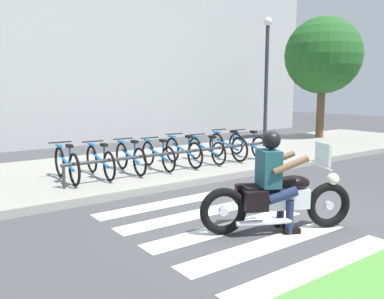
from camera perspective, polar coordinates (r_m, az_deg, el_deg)
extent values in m
plane|color=#424244|center=(6.75, 11.47, -9.16)|extent=(48.00, 48.00, 0.00)
cube|color=gray|center=(10.25, -7.69, -2.51)|extent=(24.00, 4.40, 0.15)
cube|color=white|center=(5.08, 17.52, -15.42)|extent=(2.80, 0.40, 0.01)
cube|color=white|center=(5.55, 10.68, -13.07)|extent=(2.80, 0.40, 0.01)
cube|color=white|center=(6.08, 5.08, -10.97)|extent=(2.80, 0.40, 0.01)
cube|color=white|center=(6.67, 0.48, -9.15)|extent=(2.80, 0.40, 0.01)
cube|color=white|center=(7.30, -3.31, -7.59)|extent=(2.80, 0.40, 0.01)
torus|color=black|center=(6.33, 18.74, -7.44)|extent=(0.66, 0.40, 0.68)
cylinder|color=silver|center=(6.33, 18.74, -7.44)|extent=(0.15, 0.14, 0.12)
torus|color=black|center=(5.73, 4.44, -8.69)|extent=(0.66, 0.40, 0.68)
cylinder|color=silver|center=(5.73, 4.44, -8.69)|extent=(0.15, 0.14, 0.12)
cube|color=silver|center=(5.94, 12.00, -6.80)|extent=(0.92, 0.63, 0.28)
ellipsoid|color=black|center=(5.98, 14.03, -4.61)|extent=(0.59, 0.48, 0.22)
cube|color=black|center=(5.83, 10.04, -5.54)|extent=(0.63, 0.49, 0.10)
cube|color=black|center=(5.99, 7.67, -6.16)|extent=(0.34, 0.25, 0.28)
cube|color=black|center=(5.59, 9.11, -7.28)|extent=(0.34, 0.25, 0.28)
cylinder|color=silver|center=(6.12, 17.69, -2.27)|extent=(0.29, 0.57, 0.03)
sphere|color=white|center=(6.26, 19.31, -3.98)|extent=(0.18, 0.18, 0.18)
cube|color=silver|center=(6.11, 18.04, -0.60)|extent=(0.21, 0.38, 0.32)
cylinder|color=silver|center=(5.77, 10.16, -10.09)|extent=(0.75, 0.41, 0.08)
cube|color=#1E4C59|center=(5.79, 10.77, -2.61)|extent=(0.41, 0.47, 0.52)
sphere|color=black|center=(5.73, 11.16, 1.32)|extent=(0.26, 0.26, 0.26)
cylinder|color=brown|center=(6.06, 12.05, -1.40)|extent=(0.51, 0.30, 0.26)
cylinder|color=brown|center=(5.66, 13.78, -2.15)|extent=(0.51, 0.30, 0.26)
cylinder|color=#1E284C|center=(6.06, 11.44, -5.60)|extent=(0.46, 0.32, 0.24)
cylinder|color=#1E284C|center=(6.20, 12.39, -8.44)|extent=(0.11, 0.11, 0.49)
cube|color=black|center=(6.27, 12.67, -10.19)|extent=(0.26, 0.19, 0.08)
cylinder|color=#1E284C|center=(5.78, 12.65, -6.35)|extent=(0.46, 0.32, 0.24)
cylinder|color=#1E284C|center=(5.92, 13.62, -9.30)|extent=(0.11, 0.11, 0.49)
cube|color=black|center=(6.00, 13.91, -11.12)|extent=(0.26, 0.19, 0.08)
torus|color=black|center=(9.10, -18.20, -1.66)|extent=(0.08, 0.66, 0.65)
torus|color=black|center=(8.15, -16.30, -2.74)|extent=(0.08, 0.66, 0.65)
cylinder|color=blue|center=(8.61, -17.32, -1.73)|extent=(0.10, 0.90, 0.25)
cylinder|color=blue|center=(8.34, -16.89, -0.87)|extent=(0.04, 0.04, 0.40)
cube|color=black|center=(8.31, -16.95, 0.49)|extent=(0.11, 0.20, 0.06)
cylinder|color=black|center=(8.94, -18.16, 0.98)|extent=(0.48, 0.05, 0.03)
cube|color=blue|center=(9.05, -18.31, 0.55)|extent=(0.09, 0.28, 0.04)
torus|color=black|center=(9.36, -13.98, -1.31)|extent=(0.08, 0.62, 0.62)
torus|color=black|center=(8.41, -11.62, -2.33)|extent=(0.08, 0.62, 0.62)
cylinder|color=blue|center=(8.87, -12.88, -1.39)|extent=(0.10, 0.92, 0.25)
cylinder|color=blue|center=(8.61, -12.31, -0.60)|extent=(0.04, 0.04, 0.38)
cube|color=black|center=(8.58, -12.35, 0.65)|extent=(0.11, 0.20, 0.06)
cylinder|color=black|center=(9.20, -13.86, 1.13)|extent=(0.48, 0.05, 0.03)
cube|color=blue|center=(9.31, -14.06, 0.74)|extent=(0.09, 0.28, 0.04)
torus|color=black|center=(9.62, -9.90, -0.89)|extent=(0.08, 0.63, 0.63)
torus|color=black|center=(8.76, -7.40, -1.76)|extent=(0.08, 0.63, 0.63)
cylinder|color=blue|center=(9.18, -8.72, -0.91)|extent=(0.10, 0.85, 0.24)
cylinder|color=blue|center=(8.94, -8.10, -0.11)|extent=(0.04, 0.04, 0.39)
cube|color=black|center=(8.91, -8.13, 1.11)|extent=(0.11, 0.20, 0.06)
cylinder|color=black|center=(9.47, -9.74, 1.52)|extent=(0.48, 0.05, 0.03)
cube|color=blue|center=(9.57, -9.95, 1.12)|extent=(0.09, 0.28, 0.04)
torus|color=black|center=(9.98, -6.23, -0.55)|extent=(0.08, 0.60, 0.60)
torus|color=black|center=(9.11, -3.32, -1.40)|extent=(0.08, 0.60, 0.60)
cylinder|color=blue|center=(9.53, -4.84, -0.59)|extent=(0.10, 0.90, 0.25)
cylinder|color=blue|center=(9.29, -4.11, 0.13)|extent=(0.04, 0.04, 0.37)
cube|color=black|center=(9.27, -4.12, 1.26)|extent=(0.11, 0.20, 0.06)
cylinder|color=black|center=(9.84, -6.00, 1.66)|extent=(0.48, 0.05, 0.03)
cube|color=blue|center=(9.93, -6.26, 1.31)|extent=(0.09, 0.28, 0.04)
torus|color=black|center=(10.38, -2.81, -0.05)|extent=(0.08, 0.64, 0.64)
torus|color=black|center=(9.50, 0.44, -0.85)|extent=(0.08, 0.64, 0.64)
cylinder|color=blue|center=(9.92, -1.26, -0.06)|extent=(0.11, 0.94, 0.26)
cylinder|color=blue|center=(9.68, -0.43, 0.70)|extent=(0.04, 0.04, 0.39)
cube|color=black|center=(9.65, -0.43, 1.85)|extent=(0.11, 0.20, 0.06)
cylinder|color=black|center=(10.23, -2.53, 2.22)|extent=(0.48, 0.05, 0.03)
cube|color=blue|center=(10.33, -2.83, 1.85)|extent=(0.09, 0.28, 0.04)
torus|color=black|center=(10.79, 0.42, 0.15)|extent=(0.08, 0.59, 0.59)
torus|color=black|center=(9.95, 3.78, -0.59)|extent=(0.08, 0.59, 0.59)
cylinder|color=blue|center=(10.36, 2.03, 0.13)|extent=(0.10, 0.94, 0.25)
cylinder|color=blue|center=(10.12, 2.90, 0.78)|extent=(0.04, 0.04, 0.36)
cube|color=black|center=(10.10, 2.91, 1.79)|extent=(0.11, 0.20, 0.06)
cylinder|color=black|center=(10.65, 0.73, 2.16)|extent=(0.48, 0.05, 0.03)
cube|color=blue|center=(10.75, 0.42, 1.84)|extent=(0.09, 0.28, 0.04)
torus|color=black|center=(11.20, 3.51, 0.64)|extent=(0.09, 0.66, 0.66)
torus|color=black|center=(10.45, 6.72, 0.02)|extent=(0.09, 0.66, 0.66)
cylinder|color=blue|center=(10.81, 5.06, 0.70)|extent=(0.10, 0.87, 0.24)
cylinder|color=blue|center=(10.60, 5.89, 1.45)|extent=(0.04, 0.04, 0.40)
cube|color=black|center=(10.58, 5.91, 2.53)|extent=(0.11, 0.20, 0.06)
cylinder|color=black|center=(11.07, 3.83, 2.83)|extent=(0.48, 0.05, 0.03)
cube|color=blue|center=(11.16, 3.52, 2.46)|extent=(0.09, 0.28, 0.04)
torus|color=black|center=(11.68, 6.25, 0.82)|extent=(0.08, 0.62, 0.62)
torus|color=black|center=(10.96, 9.50, 0.24)|extent=(0.08, 0.62, 0.62)
cylinder|color=blue|center=(11.30, 7.83, 0.86)|extent=(0.10, 0.87, 0.24)
cylinder|color=blue|center=(11.10, 8.67, 1.52)|extent=(0.04, 0.04, 0.38)
cube|color=black|center=(11.08, 8.70, 2.49)|extent=(0.11, 0.20, 0.06)
cylinder|color=black|center=(11.55, 6.59, 2.78)|extent=(0.48, 0.05, 0.03)
cube|color=blue|center=(11.64, 6.28, 2.46)|extent=(0.09, 0.28, 0.04)
cylinder|color=#333338|center=(9.26, -1.15, -0.32)|extent=(5.69, 0.07, 0.07)
cylinder|color=#333338|center=(8.05, -17.67, -3.72)|extent=(0.06, 0.06, 0.45)
cylinder|color=#333338|center=(11.12, 10.71, -0.13)|extent=(0.06, 0.06, 0.45)
cylinder|color=#2D2D33|center=(13.45, 10.43, 8.36)|extent=(0.12, 0.12, 4.02)
sphere|color=white|center=(13.61, 10.68, 17.36)|extent=(0.28, 0.28, 0.28)
cylinder|color=brown|center=(16.40, 17.69, 5.06)|extent=(0.30, 0.30, 2.27)
sphere|color=#235B23|center=(16.42, 18.04, 12.54)|extent=(2.88, 2.88, 2.88)
cube|color=#ACACAC|center=(15.52, -18.70, 17.69)|extent=(24.00, 1.20, 9.20)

